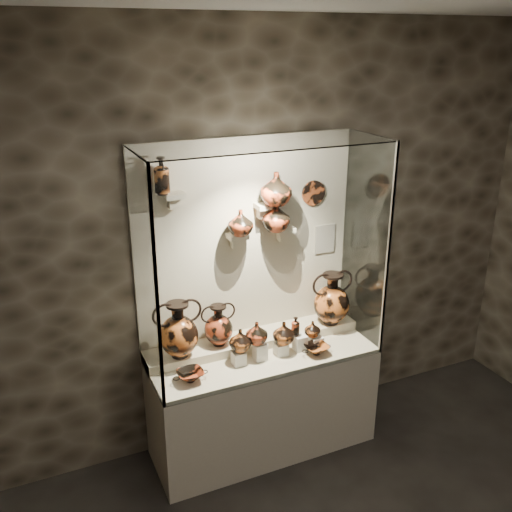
{
  "coord_description": "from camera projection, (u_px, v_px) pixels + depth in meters",
  "views": [
    {
      "loc": [
        -1.57,
        -1.18,
        3.03
      ],
      "look_at": [
        -0.02,
        2.27,
        1.59
      ],
      "focal_mm": 40.0,
      "sensor_mm": 36.0,
      "label": 1
    }
  ],
  "objects": [
    {
      "name": "pedestal_e",
      "position": [
        316.0,
        341.0,
        4.35
      ],
      "size": [
        0.09,
        0.09,
        0.08
      ],
      "primitive_type": "cube",
      "color": "silver",
      "rests_on": "front_tier"
    },
    {
      "name": "amphora_mid",
      "position": [
        218.0,
        325.0,
        4.19
      ],
      "size": [
        0.3,
        0.3,
        0.32
      ],
      "primitive_type": null,
      "rotation": [
        0.0,
        0.0,
        0.21
      ],
      "color": "#A33A1C",
      "rests_on": "rear_tier"
    },
    {
      "name": "glass_front",
      "position": [
        283.0,
        273.0,
        3.72
      ],
      "size": [
        1.7,
        0.01,
        1.6
      ],
      "primitive_type": "cube",
      "color": "white",
      "rests_on": "plinth"
    },
    {
      "name": "ovoid_vase_a",
      "position": [
        240.0,
        223.0,
        4.03
      ],
      "size": [
        0.2,
        0.2,
        0.19
      ],
      "primitive_type": "imported",
      "rotation": [
        0.0,
        0.0,
        0.14
      ],
      "color": "#A33A1C",
      "rests_on": "bracket_ca"
    },
    {
      "name": "wall_back",
      "position": [
        246.0,
        244.0,
        4.24
      ],
      "size": [
        5.0,
        0.02,
        3.2
      ],
      "primitive_type": "cube",
      "color": "#2D261C",
      "rests_on": "ground"
    },
    {
      "name": "lekythos_small",
      "position": [
        295.0,
        325.0,
        4.24
      ],
      "size": [
        0.08,
        0.08,
        0.17
      ],
      "primitive_type": null,
      "rotation": [
        0.0,
        0.0,
        -0.15
      ],
      "color": "#A33A1C",
      "rests_on": "pedestal_d"
    },
    {
      "name": "pedestal_a",
      "position": [
        238.0,
        358.0,
        4.1
      ],
      "size": [
        0.09,
        0.09,
        0.1
      ],
      "primitive_type": "cube",
      "color": "silver",
      "rests_on": "front_tier"
    },
    {
      "name": "plinth",
      "position": [
        263.0,
        403.0,
        4.4
      ],
      "size": [
        1.7,
        0.6,
        0.8
      ],
      "primitive_type": "cube",
      "color": "beige",
      "rests_on": "floor"
    },
    {
      "name": "glass_left",
      "position": [
        144.0,
        277.0,
        3.65
      ],
      "size": [
        0.01,
        0.6,
        1.6
      ],
      "primitive_type": "cube",
      "color": "white",
      "rests_on": "plinth"
    },
    {
      "name": "lekythos_tall",
      "position": [
        162.0,
        174.0,
        3.71
      ],
      "size": [
        0.12,
        0.12,
        0.28
      ],
      "primitive_type": null,
      "rotation": [
        0.0,
        0.0,
        -0.05
      ],
      "color": "#BD5C24",
      "rests_on": "bracket_ul"
    },
    {
      "name": "kylix_left",
      "position": [
        190.0,
        375.0,
        3.9
      ],
      "size": [
        0.26,
        0.22,
        0.09
      ],
      "primitive_type": null,
      "rotation": [
        0.0,
        0.0,
        -0.1
      ],
      "color": "#A33A1C",
      "rests_on": "front_tier"
    },
    {
      "name": "amphora_left",
      "position": [
        178.0,
        330.0,
        4.02
      ],
      "size": [
        0.37,
        0.37,
        0.42
      ],
      "primitive_type": null,
      "rotation": [
        0.0,
        0.0,
        0.11
      ],
      "color": "#BD5C24",
      "rests_on": "rear_tier"
    },
    {
      "name": "pedestal_d",
      "position": [
        300.0,
        342.0,
        4.29
      ],
      "size": [
        0.09,
        0.09,
        0.12
      ],
      "primitive_type": "cube",
      "color": "silver",
      "rests_on": "front_tier"
    },
    {
      "name": "frame_post_right",
      "position": [
        388.0,
        254.0,
        4.05
      ],
      "size": [
        0.02,
        0.02,
        1.6
      ],
      "primitive_type": "cube",
      "color": "gray",
      "rests_on": "plinth"
    },
    {
      "name": "glass_right",
      "position": [
        365.0,
        241.0,
        4.3
      ],
      "size": [
        0.01,
        0.6,
        1.6
      ],
      "primitive_type": "cube",
      "color": "white",
      "rests_on": "plinth"
    },
    {
      "name": "pedestal_b",
      "position": [
        260.0,
        351.0,
        4.16
      ],
      "size": [
        0.09,
        0.09,
        0.13
      ],
      "primitive_type": "cube",
      "color": "silver",
      "rests_on": "front_tier"
    },
    {
      "name": "front_tier",
      "position": [
        263.0,
        356.0,
        4.25
      ],
      "size": [
        1.68,
        0.58,
        0.03
      ],
      "primitive_type": "cube",
      "color": "#C1B396",
      "rests_on": "plinth"
    },
    {
      "name": "jug_c",
      "position": [
        284.0,
        333.0,
        4.19
      ],
      "size": [
        0.17,
        0.17,
        0.17
      ],
      "primitive_type": "imported",
      "rotation": [
        0.0,
        0.0,
        0.05
      ],
      "color": "#BD5C24",
      "rests_on": "pedestal_c"
    },
    {
      "name": "kylix_right",
      "position": [
        316.0,
        348.0,
        4.23
      ],
      "size": [
        0.27,
        0.25,
        0.09
      ],
      "primitive_type": null,
      "rotation": [
        0.0,
        0.0,
        -0.28
      ],
      "color": "#BD5C24",
      "rests_on": "front_tier"
    },
    {
      "name": "ovoid_vase_c",
      "position": [
        276.0,
        217.0,
        4.12
      ],
      "size": [
        0.27,
        0.27,
        0.21
      ],
      "primitive_type": "imported",
      "rotation": [
        0.0,
        0.0,
        0.37
      ],
      "color": "#A33A1C",
      "rests_on": "bracket_cc"
    },
    {
      "name": "ovoid_vase_b",
      "position": [
        276.0,
        189.0,
        4.03
      ],
      "size": [
        0.3,
        0.3,
        0.24
      ],
      "primitive_type": "imported",
      "rotation": [
        0.0,
        0.0,
        -0.38
      ],
      "color": "#A33A1C",
      "rests_on": "bracket_cb"
    },
    {
      "name": "amphora_right",
      "position": [
        332.0,
        298.0,
        4.5
      ],
      "size": [
        0.41,
        0.41,
        0.43
      ],
      "primitive_type": null,
      "rotation": [
        0.0,
        0.0,
        0.22
      ],
      "color": "#BD5C24",
      "rests_on": "rear_tier"
    },
    {
      "name": "pedestal_c",
      "position": [
        281.0,
        349.0,
        4.23
      ],
      "size": [
        0.09,
        0.09,
        0.09
      ],
      "primitive_type": "cube",
      "color": "silver",
      "rests_on": "front_tier"
    },
    {
      "name": "rear_tier",
      "position": [
        254.0,
        341.0,
        4.39
      ],
      "size": [
        1.7,
        0.25,
        0.1
      ],
      "primitive_type": "cube",
      "color": "#C1B396",
      "rests_on": "plinth"
    },
    {
      "name": "bracket_cc",
      "position": [
        284.0,
        229.0,
        4.25
      ],
      "size": [
        0.14,
        0.12,
        0.04
      ],
      "primitive_type": "cube",
      "color": "beige",
      "rests_on": "back_panel"
    },
    {
      "name": "jug_b",
      "position": [
        257.0,
        333.0,
        4.11
      ],
      "size": [
        0.21,
        0.21,
        0.17
      ],
      "primitive_type": "imported",
      "rotation": [
        0.0,
        0.0,
        0.37
      ],
      "color": "#A33A1C",
      "rests_on": "pedestal_b"
    },
    {
      "name": "frame_post_left",
      "position": [
        157.0,
        294.0,
        3.4
      ],
      "size": [
        0.02,
        0.02,
        1.6
      ],
      "primitive_type": "cube",
      "color": "gray",
      "rests_on": "plinth"
    },
    {
      "name": "bracket_ul",
      "position": [
        174.0,
        195.0,
        3.81
      ],
      "size": [
        0.14,
        0.12,
        0.04
      ],
      "primitive_type": "cube",
      "color": "beige",
      "rests_on": "back_panel"
    },
    {
      "name": "info_placard",
      "position": [
        325.0,
        239.0,
        4.5
      ],
      "size": [
        0.17,
        0.01,
        0.23
      ],
      "primitive_type": "cube",
      "color": "beige",
      "rests_on": "back_panel"
    },
    {
      "name": "bracket_cb",
      "position": [
        262.0,
        206.0,
        4.11
      ],
      "size": [
        0.1,
        0.12,
        0.04
      ],
      "primitive_type": "cube",
      "color": "beige",
      "rests_on": "back_panel"
    },
    {
      "name": "glass_top",
      "position": [
        264.0,
        143.0,
        3.69
      ],
      "size": [
        1.7,
        0.6,
        0.01
      ],
      "primitive_type": "cube",
      "color": "white",
      "rests_on": "back_panel"
    },
    {
      "name": "jug_e",
      "position": [
        312.0,
        329.0,
        4.32
      ],
      "size": [
        0.13,
        0.13,
        0.13
      ],
      "primitive_type": "imported",
      "rotation": [
        0.0,
        0.0,
        -0.05
      ],
      "color": "#BD5C24",
      "rests_on": "pedestal_e"
    },
    {
      "name": "wall_plate",
      "position": [
        313.0,
        193.0,
        4.31
      ],
      "size": [
        0.19,
        0.02,
        0.19
      ],
      "primitive_type": "cylinder",
      "rotation": [
        1.57,
        0.0,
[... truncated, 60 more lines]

